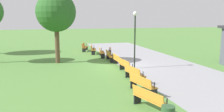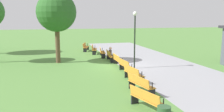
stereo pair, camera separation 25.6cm
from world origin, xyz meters
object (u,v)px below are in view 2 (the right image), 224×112
at_px(bench_6, 133,73).
at_px(tree_0, 56,12).
at_px(bench_7, 140,84).
at_px(lamp_post, 135,29).
at_px(bench_8, 147,99).
at_px(bench_4, 118,60).
at_px(person_seated, 111,53).
at_px(bench_0, 86,47).
at_px(bench_5, 126,66).
at_px(bench_1, 94,49).
at_px(bench_2, 102,52).
at_px(bench_3, 110,55).

bearing_deg(bench_6, tree_0, -157.57).
height_order(bench_6, tree_0, tree_0).
xyz_separation_m(bench_7, lamp_post, (-5.49, 1.68, 2.40)).
bearing_deg(tree_0, bench_8, 15.72).
bearing_deg(bench_4, person_seated, 178.21).
bearing_deg(person_seated, bench_8, -2.78).
xyz_separation_m(bench_8, tree_0, (-11.23, -3.16, 3.65)).
height_order(bench_0, bench_4, same).
relative_size(bench_0, bench_5, 1.01).
relative_size(bench_1, bench_5, 1.02).
xyz_separation_m(bench_0, person_seated, (6.39, 1.36, 0.16)).
xyz_separation_m(bench_2, bench_7, (11.01, -0.40, 0.00)).
bearing_deg(bench_8, bench_0, 163.21).
relative_size(bench_5, lamp_post, 0.45).
bearing_deg(person_seated, bench_2, -164.96).
relative_size(person_seated, lamp_post, 0.29).
distance_m(bench_6, lamp_post, 4.29).
relative_size(bench_2, bench_7, 1.00).
xyz_separation_m(bench_6, lamp_post, (-3.31, 1.28, 2.40)).
xyz_separation_m(bench_4, lamp_post, (1.10, 0.96, 2.40)).
distance_m(bench_4, person_seated, 2.36).
distance_m(bench_2, bench_8, 13.19).
bearing_deg(bench_7, person_seated, 162.31).
distance_m(bench_4, bench_7, 6.63).
distance_m(bench_0, bench_6, 13.19).
height_order(bench_3, bench_6, same).
bearing_deg(tree_0, lamp_post, 56.35).
bearing_deg(lamp_post, bench_6, -21.10).
distance_m(bench_7, person_seated, 8.98).
relative_size(bench_0, bench_7, 1.00).
relative_size(bench_5, bench_6, 0.99).
xyz_separation_m(bench_3, bench_8, (10.95, -1.20, 0.00)).
bearing_deg(bench_0, tree_0, -10.03).
height_order(bench_7, person_seated, person_seated).
xyz_separation_m(bench_4, bench_8, (8.74, -1.28, 0.00)).
bearing_deg(bench_6, bench_5, 165.34).
relative_size(bench_2, bench_4, 1.03).
bearing_deg(bench_0, person_seated, 28.78).
distance_m(bench_8, person_seated, 11.17).
height_order(bench_2, lamp_post, lamp_post).
xyz_separation_m(bench_7, tree_0, (-9.08, -3.72, 3.65)).
xyz_separation_m(bench_2, lamp_post, (5.52, 1.28, 2.40)).
xyz_separation_m(bench_6, tree_0, (-6.90, -4.12, 3.65)).
height_order(bench_0, bench_2, same).
distance_m(bench_6, tree_0, 8.83).
relative_size(bench_2, lamp_post, 0.46).
bearing_deg(tree_0, bench_0, 153.18).
xyz_separation_m(bench_2, tree_0, (1.93, -4.12, 3.65)).
relative_size(bench_7, bench_8, 1.00).
xyz_separation_m(bench_5, tree_0, (-4.70, -4.36, 3.65)).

